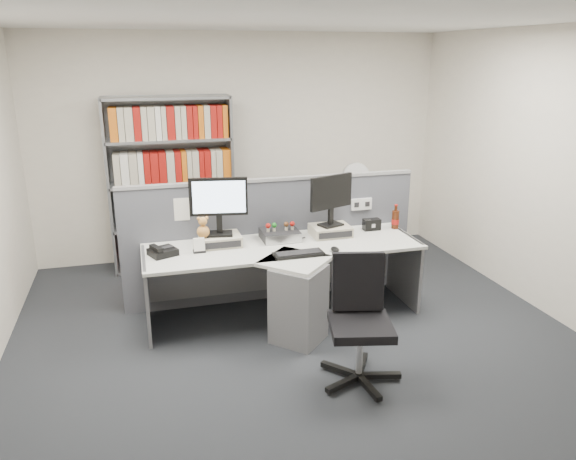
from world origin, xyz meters
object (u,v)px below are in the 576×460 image
object	(u,v)px
monitor_right	(331,196)
speaker	(372,224)
cola_bottle	(395,220)
filing_cabinet	(354,234)
keyboard	(299,254)
shelving_unit	(172,187)
desk	(290,280)
desk_calendar	(199,246)
desk_fan	(356,179)
mouse	(335,249)
office_chair	(359,316)
monitor_left	(219,201)
desktop_pc	(280,235)
desk_phone	(162,252)

from	to	relation	value
monitor_right	speaker	world-z (taller)	monitor_right
cola_bottle	filing_cabinet	bearing A→B (deg)	92.80
monitor_right	keyboard	world-z (taller)	monitor_right
speaker	shelving_unit	world-z (taller)	shelving_unit
cola_bottle	monitor_right	bearing A→B (deg)	-176.95
desk	filing_cabinet	distance (m)	1.85
desk_calendar	desk_fan	bearing A→B (deg)	30.41
mouse	office_chair	distance (m)	0.94
desk_fan	speaker	bearing A→B (deg)	-102.11
monitor_left	mouse	bearing A→B (deg)	-25.27
desktop_pc	keyboard	world-z (taller)	desktop_pc
desk_calendar	speaker	xyz separation A→B (m)	(1.78, 0.21, 0.00)
desk_calendar	office_chair	size ratio (longest dim) A/B	0.14
filing_cabinet	desk_fan	xyz separation A→B (m)	(0.00, -0.00, 0.68)
desk	office_chair	distance (m)	1.02
monitor_left	filing_cabinet	world-z (taller)	monitor_left
shelving_unit	desk_fan	bearing A→B (deg)	-12.08
mouse	desk_fan	xyz separation A→B (m)	(0.79, 1.48, 0.29)
desk_calendar	monitor_right	bearing A→B (deg)	6.52
monitor_left	filing_cabinet	size ratio (longest dim) A/B	0.78
speaker	cola_bottle	distance (m)	0.26
desk_fan	cola_bottle	bearing A→B (deg)	-87.19
keyboard	desk_fan	bearing A→B (deg)	52.48
desk_phone	desk_calendar	size ratio (longest dim) A/B	2.13
monitor_right	keyboard	size ratio (longest dim) A/B	1.11
desk_fan	filing_cabinet	bearing A→B (deg)	90.00
keyboard	desk_calendar	distance (m)	0.90
speaker	shelving_unit	distance (m)	2.37
desktop_pc	desk_calendar	world-z (taller)	desk_calendar
desktop_pc	monitor_left	bearing A→B (deg)	-179.09
desk_calendar	cola_bottle	size ratio (longest dim) A/B	0.52
monitor_left	desk	bearing A→B (deg)	-33.86
monitor_right	mouse	world-z (taller)	monitor_right
speaker	monitor_left	bearing A→B (deg)	-177.89
desk	desktop_pc	distance (m)	0.50
monitor_left	cola_bottle	size ratio (longest dim) A/B	2.15
monitor_right	desk_calendar	distance (m)	1.37
desk_phone	cola_bottle	xyz separation A→B (m)	(2.36, 0.18, 0.06)
desk_calendar	filing_cabinet	xyz separation A→B (m)	(1.99, 1.17, -0.43)
shelving_unit	desk_calendar	bearing A→B (deg)	-85.97
desk	desktop_pc	size ratio (longest dim) A/B	7.34
desktop_pc	cola_bottle	bearing A→B (deg)	1.35
filing_cabinet	office_chair	distance (m)	2.56
speaker	shelving_unit	bearing A→B (deg)	143.40
desk	office_chair	world-z (taller)	office_chair
keyboard	desk_phone	bearing A→B (deg)	164.37
desktop_pc	desk_fan	distance (m)	1.58
desk_fan	office_chair	size ratio (longest dim) A/B	0.55
desk_phone	shelving_unit	distance (m)	1.64
filing_cabinet	desk_phone	bearing A→B (deg)	-153.40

